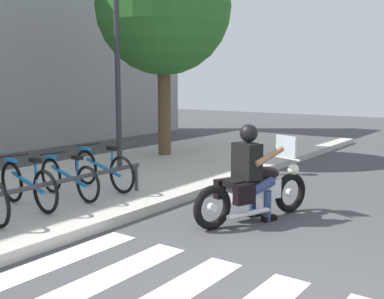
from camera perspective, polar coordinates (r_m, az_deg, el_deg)
The scene contains 10 objects.
crosswalk_stripe_4 at distance 4.98m, azimuth -12.85°, elevation -16.02°, with size 2.80×0.40×0.01m, color white.
crosswalk_stripe_5 at distance 5.56m, azimuth -18.51°, elevation -13.59°, with size 2.80×0.40×0.01m, color white.
motorcycle at distance 6.94m, azimuth 7.63°, elevation -4.91°, with size 2.06×0.95×1.22m.
rider at distance 6.82m, azimuth 7.19°, elevation -2.01°, with size 0.74×0.67×1.43m.
bicycle_3 at distance 7.42m, azimuth -19.36°, elevation -4.08°, with size 0.48×1.61×0.78m.
bicycle_4 at distance 7.87m, azimuth -14.81°, elevation -3.34°, with size 0.48×1.63×0.72m.
bicycle_5 at distance 8.37m, azimuth -10.78°, elevation -2.38°, with size 0.48×1.66×0.78m.
bike_rack at distance 6.74m, azimuth -19.32°, elevation -4.71°, with size 4.43×0.07×0.49m.
street_lamp at distance 10.26m, azimuth -9.10°, elevation 11.90°, with size 0.28×0.28×4.47m.
tree_near_rack at distance 12.19m, azimuth -3.50°, elevation 16.88°, with size 3.38×3.38×5.56m.
Camera 1 is at (-3.61, -1.83, 2.04)m, focal length 43.83 mm.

